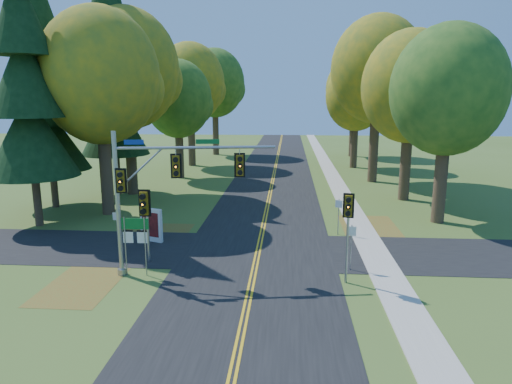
# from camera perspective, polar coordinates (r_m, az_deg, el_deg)

# --- Properties ---
(ground) EXTENTS (160.00, 160.00, 0.00)m
(ground) POSITION_cam_1_polar(r_m,az_deg,el_deg) (22.98, -0.06, -9.01)
(ground) COLOR #3E591F
(ground) RESTS_ON ground
(road_main) EXTENTS (8.00, 160.00, 0.02)m
(road_main) POSITION_cam_1_polar(r_m,az_deg,el_deg) (22.98, -0.06, -8.98)
(road_main) COLOR black
(road_main) RESTS_ON ground
(road_cross) EXTENTS (60.00, 6.00, 0.02)m
(road_cross) POSITION_cam_1_polar(r_m,az_deg,el_deg) (24.85, 0.28, -7.36)
(road_cross) COLOR black
(road_cross) RESTS_ON ground
(centerline_left) EXTENTS (0.10, 160.00, 0.01)m
(centerline_left) POSITION_cam_1_polar(r_m,az_deg,el_deg) (22.98, -0.31, -8.94)
(centerline_left) COLOR gold
(centerline_left) RESTS_ON road_main
(centerline_right) EXTENTS (0.10, 160.00, 0.01)m
(centerline_right) POSITION_cam_1_polar(r_m,az_deg,el_deg) (22.96, 0.20, -8.95)
(centerline_right) COLOR gold
(centerline_right) RESTS_ON road_main
(sidewalk_east) EXTENTS (1.60, 160.00, 0.06)m
(sidewalk_east) POSITION_cam_1_polar(r_m,az_deg,el_deg) (23.38, 15.48, -9.01)
(sidewalk_east) COLOR #9E998E
(sidewalk_east) RESTS_ON ground
(leaf_patch_w_near) EXTENTS (4.00, 6.00, 0.00)m
(leaf_patch_w_near) POSITION_cam_1_polar(r_m,az_deg,el_deg) (27.90, -12.94, -5.52)
(leaf_patch_w_near) COLOR brown
(leaf_patch_w_near) RESTS_ON ground
(leaf_patch_e) EXTENTS (3.50, 8.00, 0.00)m
(leaf_patch_e) POSITION_cam_1_polar(r_m,az_deg,el_deg) (29.08, 14.37, -4.88)
(leaf_patch_e) COLOR brown
(leaf_patch_e) RESTS_ON ground
(leaf_patch_w_far) EXTENTS (3.00, 5.00, 0.00)m
(leaf_patch_w_far) POSITION_cam_1_polar(r_m,az_deg,el_deg) (22.10, -20.82, -10.67)
(leaf_patch_w_far) COLOR brown
(leaf_patch_w_far) RESTS_ON ground
(tree_w_a) EXTENTS (8.00, 8.00, 14.15)m
(tree_w_a) POSITION_cam_1_polar(r_m,az_deg,el_deg) (33.36, -18.77, 13.45)
(tree_w_a) COLOR #38281C
(tree_w_a) RESTS_ON ground
(tree_e_a) EXTENTS (7.20, 7.20, 12.73)m
(tree_e_a) POSITION_cam_1_polar(r_m,az_deg,el_deg) (31.82, 22.94, 11.54)
(tree_e_a) COLOR #38281C
(tree_e_a) RESTS_ON ground
(tree_w_b) EXTENTS (8.60, 8.60, 15.38)m
(tree_w_b) POSITION_cam_1_polar(r_m,az_deg,el_deg) (40.06, -15.76, 14.50)
(tree_w_b) COLOR #38281C
(tree_w_b) RESTS_ON ground
(tree_e_b) EXTENTS (7.60, 7.60, 13.33)m
(tree_e_b) POSITION_cam_1_polar(r_m,az_deg,el_deg) (38.19, 18.83, 12.27)
(tree_e_b) COLOR #38281C
(tree_e_b) RESTS_ON ground
(tree_w_c) EXTENTS (6.80, 6.80, 11.91)m
(tree_w_c) POSITION_cam_1_polar(r_m,az_deg,el_deg) (47.23, -9.65, 11.34)
(tree_w_c) COLOR #38281C
(tree_w_c) RESTS_ON ground
(tree_e_c) EXTENTS (8.80, 8.80, 15.79)m
(tree_e_c) POSITION_cam_1_polar(r_m,az_deg,el_deg) (45.95, 15.04, 14.50)
(tree_e_c) COLOR #38281C
(tree_e_c) RESTS_ON ground
(tree_w_d) EXTENTS (8.20, 8.20, 14.56)m
(tree_w_d) POSITION_cam_1_polar(r_m,az_deg,el_deg) (55.88, -8.16, 13.30)
(tree_w_d) COLOR #38281C
(tree_w_d) RESTS_ON ground
(tree_e_d) EXTENTS (7.00, 7.00, 12.32)m
(tree_e_d) POSITION_cam_1_polar(r_m,az_deg,el_deg) (54.84, 12.46, 11.57)
(tree_e_d) COLOR #38281C
(tree_e_d) RESTS_ON ground
(tree_w_e) EXTENTS (8.40, 8.40, 14.97)m
(tree_w_e) POSITION_cam_1_polar(r_m,az_deg,el_deg) (66.38, -5.09, 13.36)
(tree_w_e) COLOR #38281C
(tree_w_e) RESTS_ON ground
(tree_e_e) EXTENTS (7.80, 7.80, 13.74)m
(tree_e_e) POSITION_cam_1_polar(r_m,az_deg,el_deg) (65.63, 12.23, 12.40)
(tree_e_e) COLOR #38281C
(tree_e_e) RESTS_ON ground
(pine_a) EXTENTS (5.60, 5.60, 19.48)m
(pine_a) POSITION_cam_1_polar(r_m,az_deg,el_deg) (31.81, -26.88, 12.38)
(pine_a) COLOR #38281C
(pine_a) RESTS_ON ground
(pine_b) EXTENTS (5.60, 5.60, 17.31)m
(pine_b) POSITION_cam_1_polar(r_m,az_deg,el_deg) (36.89, -24.77, 10.72)
(pine_b) COLOR #38281C
(pine_b) RESTS_ON ground
(pine_c) EXTENTS (5.60, 5.60, 20.56)m
(pine_c) POSITION_cam_1_polar(r_m,az_deg,el_deg) (40.20, -17.61, 13.42)
(pine_c) COLOR #38281C
(pine_c) RESTS_ON ground
(traffic_mast) EXTENTS (7.30, 1.63, 6.70)m
(traffic_mast) POSITION_cam_1_polar(r_m,az_deg,el_deg) (21.08, -12.21, 0.99)
(traffic_mast) COLOR #95979D
(traffic_mast) RESTS_ON ground
(east_signal_pole) EXTENTS (0.48, 0.56, 4.14)m
(east_signal_pole) POSITION_cam_1_polar(r_m,az_deg,el_deg) (20.07, 11.45, -2.93)
(east_signal_pole) COLOR #92959A
(east_signal_pole) RESTS_ON ground
(ped_signal_pole) EXTENTS (0.60, 0.69, 3.77)m
(ped_signal_pole) POSITION_cam_1_polar(r_m,az_deg,el_deg) (22.94, -13.70, -2.04)
(ped_signal_pole) COLOR #999CA1
(ped_signal_pole) RESTS_ON ground
(route_sign_cluster) EXTENTS (1.31, 0.08, 2.81)m
(route_sign_cluster) POSITION_cam_1_polar(r_m,az_deg,el_deg) (21.73, -14.90, -5.14)
(route_sign_cluster) COLOR gray
(route_sign_cluster) RESTS_ON ground
(info_kiosk) EXTENTS (1.39, 0.68, 1.95)m
(info_kiosk) POSITION_cam_1_polar(r_m,az_deg,el_deg) (26.84, -12.94, -4.05)
(info_kiosk) COLOR silver
(info_kiosk) RESTS_ON ground
(reg_sign_e_north) EXTENTS (0.40, 0.19, 2.21)m
(reg_sign_e_north) POSITION_cam_1_polar(r_m,az_deg,el_deg) (27.75, 10.29, -2.27)
(reg_sign_e_north) COLOR gray
(reg_sign_e_north) RESTS_ON ground
(reg_sign_e_south) EXTENTS (0.43, 0.06, 2.25)m
(reg_sign_e_south) POSITION_cam_1_polar(r_m,az_deg,el_deg) (22.21, 11.82, -5.80)
(reg_sign_e_south) COLOR gray
(reg_sign_e_south) RESTS_ON ground
(reg_sign_w) EXTENTS (0.40, 0.06, 2.07)m
(reg_sign_w) POSITION_cam_1_polar(r_m,az_deg,el_deg) (26.10, -17.01, -3.71)
(reg_sign_w) COLOR gray
(reg_sign_w) RESTS_ON ground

